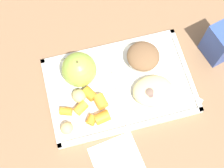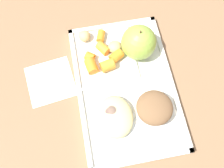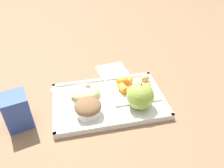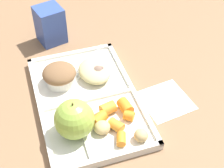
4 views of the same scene
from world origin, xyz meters
name	(u,v)px [view 1 (image 1 of 4)]	position (x,y,z in m)	size (l,w,h in m)	color
ground	(120,87)	(0.00, 0.00, 0.00)	(6.00, 6.00, 0.00)	#846042
lunch_tray	(119,86)	(0.00, 0.00, 0.01)	(0.36, 0.24, 0.02)	silver
green_apple	(79,70)	(-0.09, 0.05, 0.06)	(0.09, 0.09, 0.09)	#93B742
bran_muffin	(143,57)	(0.07, 0.05, 0.04)	(0.08, 0.08, 0.05)	silver
carrot_slice_large	(81,108)	(-0.11, -0.04, 0.03)	(0.02, 0.02, 0.03)	orange
carrot_slice_small	(101,101)	(-0.06, -0.03, 0.03)	(0.03, 0.03, 0.03)	orange
carrot_slice_diagonal	(102,117)	(-0.06, -0.07, 0.03)	(0.03, 0.03, 0.04)	orange
carrot_slice_center	(66,111)	(-0.15, -0.04, 0.02)	(0.02, 0.02, 0.03)	orange
carrot_slice_edge	(91,120)	(-0.09, -0.07, 0.02)	(0.02, 0.02, 0.02)	orange
carrot_slice_tilted	(90,94)	(-0.08, -0.01, 0.03)	(0.03, 0.03, 0.03)	orange
potato_chunk_large	(79,96)	(-0.11, -0.01, 0.03)	(0.04, 0.03, 0.03)	tan
potato_chunk_browned	(67,128)	(-0.15, -0.08, 0.03)	(0.03, 0.03, 0.03)	tan
egg_noodle_pile	(153,91)	(0.07, -0.04, 0.03)	(0.10, 0.08, 0.03)	#D6C684
meatball_side	(150,96)	(0.06, -0.05, 0.03)	(0.03, 0.03, 0.03)	brown
meatball_center	(149,93)	(0.06, -0.04, 0.03)	(0.04, 0.04, 0.04)	#755B4C
meatball_front	(154,91)	(0.08, -0.04, 0.03)	(0.03, 0.03, 0.03)	brown
plastic_fork	(170,85)	(0.12, -0.03, 0.01)	(0.13, 0.12, 0.00)	white
milk_carton	(222,42)	(0.28, 0.03, 0.05)	(0.07, 0.07, 0.11)	#334C99
paper_napkin	(118,162)	(-0.05, -0.18, 0.00)	(0.11, 0.11, 0.00)	white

